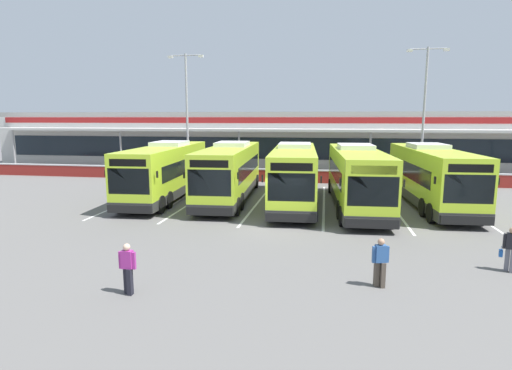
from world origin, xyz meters
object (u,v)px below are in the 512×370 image
(coach_bus_right_centre, at_px, (356,178))
(pedestrian_near_bin, at_px, (380,261))
(pedestrian_with_handbag, at_px, (510,248))
(pedestrian_in_dark_coat, at_px, (128,267))
(coach_bus_centre, at_px, (294,176))
(lamp_post_west, at_px, (187,108))
(coach_bus_left_centre, at_px, (230,173))
(coach_bus_rightmost, at_px, (430,177))
(lamp_post_centre, at_px, (424,107))
(coach_bus_leftmost, at_px, (166,172))

(coach_bus_right_centre, xyz_separation_m, pedestrian_near_bin, (-0.07, -12.12, -0.91))
(pedestrian_with_handbag, distance_m, pedestrian_in_dark_coat, 13.07)
(coach_bus_centre, height_order, lamp_post_west, lamp_post_west)
(lamp_post_west, bearing_deg, pedestrian_near_bin, -58.10)
(pedestrian_near_bin, bearing_deg, pedestrian_with_handbag, 24.54)
(coach_bus_left_centre, xyz_separation_m, pedestrian_with_handbag, (12.76, -11.15, -0.93))
(coach_bus_left_centre, bearing_deg, pedestrian_with_handbag, -41.15)
(coach_bus_centre, height_order, coach_bus_right_centre, same)
(pedestrian_with_handbag, height_order, pedestrian_near_bin, same)
(coach_bus_rightmost, bearing_deg, pedestrian_with_handbag, -89.71)
(coach_bus_right_centre, relative_size, lamp_post_west, 1.11)
(pedestrian_with_handbag, xyz_separation_m, pedestrian_in_dark_coat, (-12.44, -4.01, 0.02))
(coach_bus_centre, bearing_deg, pedestrian_with_handbag, -51.24)
(coach_bus_centre, bearing_deg, pedestrian_in_dark_coat, -105.41)
(coach_bus_centre, relative_size, pedestrian_near_bin, 7.57)
(coach_bus_rightmost, bearing_deg, coach_bus_right_centre, -162.84)
(lamp_post_centre, bearing_deg, lamp_post_west, 179.72)
(pedestrian_near_bin, xyz_separation_m, lamp_post_west, (-14.25, 22.89, 5.42))
(coach_bus_rightmost, distance_m, lamp_post_centre, 10.40)
(pedestrian_with_handbag, bearing_deg, coach_bus_centre, 128.76)
(coach_bus_centre, distance_m, lamp_post_centre, 14.80)
(coach_bus_leftmost, bearing_deg, lamp_post_centre, 27.66)
(coach_bus_leftmost, height_order, coach_bus_left_centre, same)
(coach_bus_rightmost, height_order, lamp_post_centre, lamp_post_centre)
(coach_bus_right_centre, height_order, coach_bus_rightmost, same)
(pedestrian_in_dark_coat, height_order, lamp_post_centre, lamp_post_centre)
(lamp_post_centre, bearing_deg, pedestrian_with_handbag, -93.80)
(pedestrian_near_bin, distance_m, lamp_post_centre, 24.20)
(lamp_post_west, bearing_deg, pedestrian_in_dark_coat, -75.25)
(coach_bus_leftmost, xyz_separation_m, coach_bus_centre, (8.72, -0.42, 0.00))
(coach_bus_left_centre, distance_m, lamp_post_west, 12.27)
(lamp_post_west, xyz_separation_m, lamp_post_centre, (20.32, -0.10, 0.00))
(coach_bus_centre, relative_size, pedestrian_with_handbag, 7.57)
(coach_bus_leftmost, height_order, pedestrian_in_dark_coat, coach_bus_leftmost)
(coach_bus_leftmost, relative_size, pedestrian_with_handbag, 7.57)
(coach_bus_right_centre, bearing_deg, coach_bus_leftmost, 175.60)
(coach_bus_leftmost, bearing_deg, coach_bus_rightmost, 1.51)
(pedestrian_with_handbag, xyz_separation_m, pedestrian_near_bin, (-4.70, -2.15, 0.02))
(coach_bus_centre, distance_m, pedestrian_in_dark_coat, 15.08)
(coach_bus_leftmost, xyz_separation_m, pedestrian_with_handbag, (17.15, -10.93, -0.93))
(lamp_post_west, distance_m, lamp_post_centre, 20.32)
(coach_bus_left_centre, xyz_separation_m, coach_bus_centre, (4.32, -0.64, 0.00))
(coach_bus_centre, height_order, pedestrian_near_bin, coach_bus_centre)
(coach_bus_leftmost, height_order, pedestrian_with_handbag, coach_bus_leftmost)
(pedestrian_with_handbag, distance_m, pedestrian_near_bin, 5.17)
(coach_bus_centre, height_order, pedestrian_with_handbag, coach_bus_centre)
(coach_bus_centre, xyz_separation_m, pedestrian_in_dark_coat, (-4.00, -14.51, -0.91))
(coach_bus_right_centre, height_order, pedestrian_near_bin, coach_bus_right_centre)
(coach_bus_centre, height_order, coach_bus_rightmost, same)
(lamp_post_west, height_order, lamp_post_centre, same)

